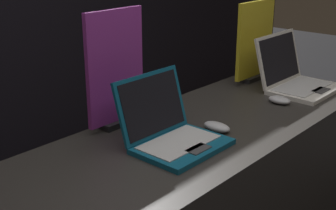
{
  "coord_description": "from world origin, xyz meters",
  "views": [
    {
      "loc": [
        -1.21,
        -0.73,
        1.63
      ],
      "look_at": [
        -0.01,
        0.33,
        1.06
      ],
      "focal_mm": 50.0,
      "sensor_mm": 36.0,
      "label": 1
    }
  ],
  "objects_px": {
    "laptop_middle": "(170,130)",
    "mouse_middle": "(217,127)",
    "laptop_back": "(295,77)",
    "promo_stand_back": "(255,43)",
    "mouse_back": "(279,100)",
    "promo_stand_middle": "(115,72)"
  },
  "relations": [
    {
      "from": "mouse_middle",
      "to": "promo_stand_middle",
      "type": "distance_m",
      "value": 0.46
    },
    {
      "from": "mouse_middle",
      "to": "laptop_back",
      "type": "xyz_separation_m",
      "value": [
        0.71,
        0.03,
        0.05
      ]
    },
    {
      "from": "promo_stand_middle",
      "to": "mouse_back",
      "type": "xyz_separation_m",
      "value": [
        0.68,
        -0.36,
        -0.21
      ]
    },
    {
      "from": "laptop_back",
      "to": "mouse_back",
      "type": "distance_m",
      "value": 0.26
    },
    {
      "from": "mouse_middle",
      "to": "promo_stand_back",
      "type": "bearing_deg",
      "value": 21.22
    },
    {
      "from": "laptop_middle",
      "to": "mouse_middle",
      "type": "xyz_separation_m",
      "value": [
        0.22,
        -0.05,
        -0.04
      ]
    },
    {
      "from": "mouse_middle",
      "to": "laptop_back",
      "type": "relative_size",
      "value": 0.32
    },
    {
      "from": "promo_stand_middle",
      "to": "promo_stand_back",
      "type": "relative_size",
      "value": 1.12
    },
    {
      "from": "mouse_middle",
      "to": "mouse_back",
      "type": "xyz_separation_m",
      "value": [
        0.46,
        -0.02,
        -0.0
      ]
    },
    {
      "from": "promo_stand_middle",
      "to": "laptop_back",
      "type": "xyz_separation_m",
      "value": [
        0.93,
        -0.31,
        -0.16
      ]
    },
    {
      "from": "laptop_middle",
      "to": "promo_stand_back",
      "type": "bearing_deg",
      "value": 13.52
    },
    {
      "from": "laptop_back",
      "to": "promo_stand_back",
      "type": "height_order",
      "value": "promo_stand_back"
    },
    {
      "from": "mouse_back",
      "to": "promo_stand_back",
      "type": "height_order",
      "value": "promo_stand_back"
    },
    {
      "from": "laptop_middle",
      "to": "promo_stand_middle",
      "type": "relative_size",
      "value": 0.7
    },
    {
      "from": "promo_stand_back",
      "to": "promo_stand_middle",
      "type": "bearing_deg",
      "value": 176.12
    },
    {
      "from": "promo_stand_middle",
      "to": "laptop_back",
      "type": "distance_m",
      "value": 1.0
    },
    {
      "from": "promo_stand_middle",
      "to": "mouse_back",
      "type": "distance_m",
      "value": 0.8
    },
    {
      "from": "laptop_back",
      "to": "mouse_middle",
      "type": "bearing_deg",
      "value": -177.53
    },
    {
      "from": "mouse_middle",
      "to": "mouse_back",
      "type": "height_order",
      "value": "same"
    },
    {
      "from": "laptop_middle",
      "to": "laptop_back",
      "type": "relative_size",
      "value": 0.89
    },
    {
      "from": "promo_stand_middle",
      "to": "promo_stand_back",
      "type": "xyz_separation_m",
      "value": [
        0.93,
        -0.06,
        -0.02
      ]
    },
    {
      "from": "laptop_back",
      "to": "mouse_back",
      "type": "relative_size",
      "value": 3.49
    }
  ]
}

